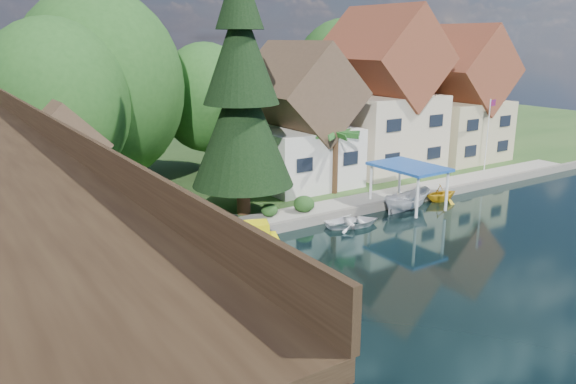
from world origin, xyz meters
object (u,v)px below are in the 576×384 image
Objects in this scene: palm_tree at (336,136)px; boat_yellow at (441,192)px; house_left at (297,125)px; house_center at (380,101)px; shed at (60,175)px; flagpole at (489,127)px; boat_white_a at (353,220)px; house_right at (455,103)px; tugboat at (251,240)px; conifer at (241,95)px; boat_canopy at (408,191)px.

boat_yellow is at bearing -36.63° from palm_tree.
house_left is 0.79× the size of house_center.
flagpole is at bearing -6.63° from shed.
flagpole is 19.12m from boat_white_a.
house_left is 9.10m from house_center.
house_center is at bearing 176.82° from house_right.
shed is 2.18× the size of boat_white_a.
conifer is at bearing 65.53° from tugboat.
house_center reaches higher than boat_canopy.
house_left is 4.13× the size of boat_yellow.
conifer is 2.60× the size of flagpole.
palm_tree is at bearing -166.86° from house_right.
house_center is 9.68m from palm_tree.
conifer is at bearing 81.64° from boat_yellow.
boat_white_a is (15.82, -8.08, -3.45)m from shed.
house_center is at bearing 58.41° from boat_canopy.
shed is 18.82m from palm_tree.
shed is 0.49× the size of conifer.
house_center is 9.04m from house_right.
house_left reaches higher than palm_tree.
house_left is at bearing 98.65° from palm_tree.
boat_white_a is (-2.18, -9.58, -4.77)m from house_left.
boat_canopy is at bearing -71.07° from house_left.
boat_white_a is at bearing 102.14° from boat_yellow.
boat_white_a is (-18.25, -4.12, -3.94)m from flagpole.
house_left is at bearing 108.93° from boat_canopy.
conifer is (10.49, -3.30, 4.45)m from shed.
boat_white_a is at bearing -27.05° from shed.
boat_yellow is at bearing 3.86° from tugboat.
conifer reaches higher than boat_white_a.
house_center is 17.44m from conifer.
tugboat is (-10.44, -5.83, -4.12)m from palm_tree.
house_center is at bearing 139.87° from flagpole.
house_left is 1.77× the size of flagpole.
boat_canopy is (2.49, -5.01, -3.40)m from palm_tree.
boat_yellow is (16.76, 1.13, 0.03)m from tugboat.
house_right is 3.46× the size of boat_white_a.
palm_tree reaches higher than boat_canopy.
shed is 1.59× the size of palm_tree.
flagpole is at bearing -1.61° from conifer.
conifer is at bearing 158.07° from boat_canopy.
palm_tree is at bearing 116.46° from boat_canopy.
house_center is 3.94× the size of tugboat.
palm_tree is at bearing 29.17° from tugboat.
house_center reaches higher than shed.
tugboat is 0.98× the size of boat_white_a.
boat_canopy is at bearing -63.54° from palm_tree.
flagpole is at bearing 15.58° from boat_canopy.
boat_canopy is at bearing -164.42° from flagpole.
palm_tree is at bearing 174.82° from flagpole.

